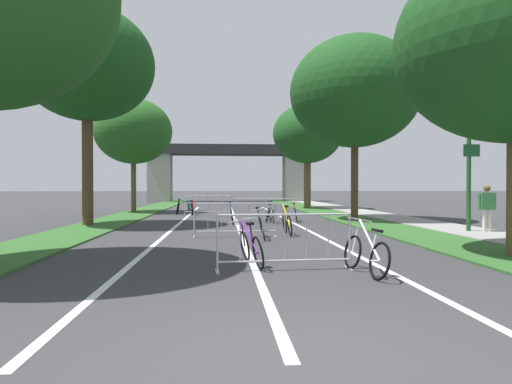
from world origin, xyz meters
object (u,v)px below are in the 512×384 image
at_px(lamppost_with_sign, 469,139).
at_px(bicycle_yellow_2, 287,223).
at_px(crowd_barrier_fourth, 208,205).
at_px(bicycle_silver_10, 272,215).
at_px(crowd_barrier_second, 235,220).
at_px(tree_right_oak_mid, 355,92).
at_px(bicycle_blue_8, 232,215).
at_px(bicycle_white_4, 366,254).
at_px(bicycle_orange_9, 296,213).
at_px(tree_left_maple_mid, 133,131).
at_px(crowd_barrier_third, 264,210).
at_px(bicycle_teal_1, 190,208).
at_px(bicycle_red_5, 193,209).
at_px(pedestrian_strolling, 487,204).
at_px(bicycle_black_6, 178,208).
at_px(tree_right_pine_near, 307,134).
at_px(tree_left_cypress_far, 87,65).
at_px(bicycle_green_7, 261,226).
at_px(bicycle_purple_3, 251,247).
at_px(crowd_barrier_nearest, 285,242).
at_px(bicycle_silver_0, 269,213).

xyz_separation_m(lamppost_with_sign, bicycle_yellow_2, (-6.08, 0.05, -2.75)).
distance_m(crowd_barrier_fourth, bicycle_yellow_2, 10.49).
bearing_deg(crowd_barrier_fourth, bicycle_silver_10, -62.98).
bearing_deg(bicycle_silver_10, crowd_barrier_second, 69.51).
bearing_deg(tree_right_oak_mid, bicycle_blue_8, -167.48).
height_order(bicycle_white_4, bicycle_orange_9, bicycle_white_4).
height_order(tree_left_maple_mid, crowd_barrier_third, tree_left_maple_mid).
relative_size(lamppost_with_sign, bicycle_yellow_2, 3.17).
bearing_deg(bicycle_teal_1, bicycle_red_5, -88.88).
xyz_separation_m(crowd_barrier_fourth, pedestrian_strolling, (9.45, -10.36, 0.45)).
distance_m(bicycle_yellow_2, bicycle_black_6, 11.48).
height_order(tree_right_pine_near, bicycle_white_4, tree_right_pine_near).
bearing_deg(bicycle_red_5, crowd_barrier_third, 116.92).
xyz_separation_m(tree_left_cypress_far, tree_right_oak_mid, (11.30, 1.81, -0.50)).
height_order(crowd_barrier_second, bicycle_yellow_2, crowd_barrier_second).
relative_size(crowd_barrier_third, bicycle_silver_10, 1.50).
relative_size(bicycle_yellow_2, bicycle_red_5, 1.01).
distance_m(tree_left_maple_mid, lamppost_with_sign, 18.49).
bearing_deg(bicycle_red_5, tree_right_pine_near, -147.62).
xyz_separation_m(bicycle_green_7, bicycle_silver_10, (0.93, 5.33, -0.03)).
bearing_deg(bicycle_orange_9, crowd_barrier_second, -107.23).
distance_m(tree_right_pine_near, crowd_barrier_third, 12.86).
bearing_deg(crowd_barrier_third, lamppost_with_sign, -37.12).
height_order(bicycle_purple_3, pedestrian_strolling, pedestrian_strolling).
bearing_deg(bicycle_teal_1, bicycle_orange_9, -57.55).
bearing_deg(bicycle_red_5, lamppost_with_sign, 126.99).
height_order(bicycle_teal_1, bicycle_yellow_2, bicycle_yellow_2).
bearing_deg(lamppost_with_sign, bicycle_silver_10, 143.73).
height_order(bicycle_red_5, bicycle_black_6, bicycle_black_6).
bearing_deg(crowd_barrier_second, bicycle_red_5, 101.11).
bearing_deg(crowd_barrier_nearest, bicycle_silver_10, 84.80).
bearing_deg(tree_left_maple_mid, tree_right_oak_mid, -31.87).
height_order(bicycle_silver_0, bicycle_silver_10, bicycle_silver_0).
xyz_separation_m(crowd_barrier_nearest, crowd_barrier_third, (0.64, 10.63, 0.00)).
relative_size(tree_right_oak_mid, bicycle_purple_3, 5.14).
bearing_deg(tree_left_maple_mid, crowd_barrier_fourth, -28.58).
distance_m(crowd_barrier_nearest, bicycle_purple_3, 0.82).
xyz_separation_m(crowd_barrier_second, bicycle_green_7, (0.76, -0.38, -0.14)).
xyz_separation_m(tree_left_maple_mid, crowd_barrier_fourth, (4.48, -2.44, -4.32)).
bearing_deg(crowd_barrier_third, crowd_barrier_second, -104.74).
height_order(crowd_barrier_fourth, bicycle_red_5, crowd_barrier_fourth).
xyz_separation_m(tree_left_maple_mid, bicycle_yellow_2, (7.37, -12.52, -4.47)).
relative_size(crowd_barrier_third, bicycle_white_4, 1.54).
bearing_deg(crowd_barrier_nearest, tree_right_pine_near, 77.69).
xyz_separation_m(bicycle_silver_0, bicycle_blue_8, (-1.65, -0.95, 0.00)).
bearing_deg(bicycle_yellow_2, crowd_barrier_fourth, 105.07).
height_order(crowd_barrier_second, bicycle_teal_1, crowd_barrier_second).
relative_size(lamppost_with_sign, bicycle_green_7, 2.94).
relative_size(crowd_barrier_nearest, bicycle_teal_1, 1.51).
bearing_deg(lamppost_with_sign, bicycle_orange_9, 132.83).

